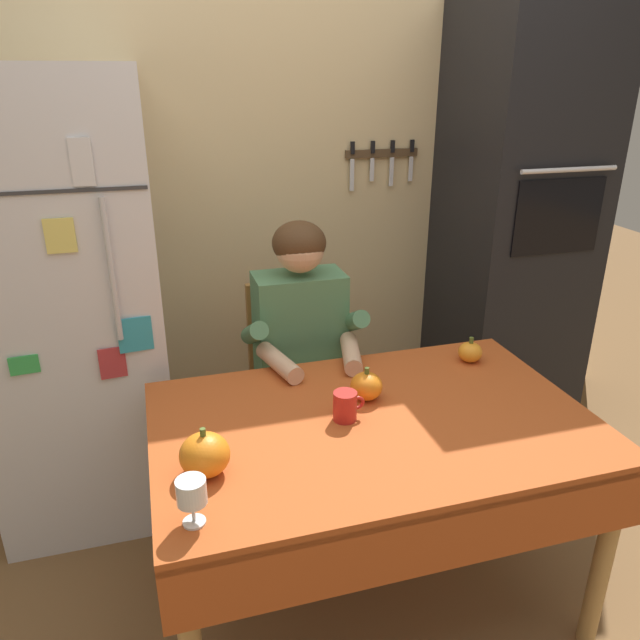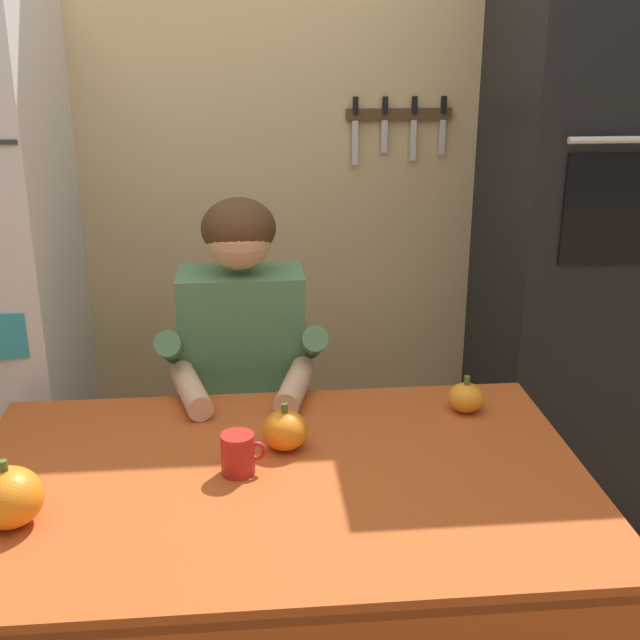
% 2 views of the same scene
% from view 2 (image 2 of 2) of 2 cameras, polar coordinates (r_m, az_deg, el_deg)
% --- Properties ---
extents(back_wall_assembly, '(3.70, 0.13, 2.60)m').
position_cam_2_polar(back_wall_assembly, '(2.90, -3.22, 11.86)').
color(back_wall_assembly, '#D1B784').
rests_on(back_wall_assembly, ground).
extents(wall_oven, '(0.60, 0.64, 2.10)m').
position_cam_2_polar(wall_oven, '(2.83, 17.95, 5.59)').
color(wall_oven, black).
rests_on(wall_oven, ground).
extents(dining_table, '(1.40, 0.90, 0.74)m').
position_cam_2_polar(dining_table, '(1.91, -2.79, -13.22)').
color(dining_table, tan).
rests_on(dining_table, ground).
extents(chair_behind_person, '(0.40, 0.40, 0.93)m').
position_cam_2_polar(chair_behind_person, '(2.67, -5.20, -6.68)').
color(chair_behind_person, '#9E6B33').
rests_on(chair_behind_person, ground).
extents(seated_person, '(0.47, 0.55, 1.25)m').
position_cam_2_polar(seated_person, '(2.40, -5.33, -3.84)').
color(seated_person, '#38384C').
rests_on(seated_person, ground).
extents(coffee_mug, '(0.10, 0.08, 0.10)m').
position_cam_2_polar(coffee_mug, '(1.88, -5.65, -9.19)').
color(coffee_mug, '#B2231E').
rests_on(coffee_mug, dining_table).
extents(pumpkin_large, '(0.11, 0.11, 0.12)m').
position_cam_2_polar(pumpkin_large, '(1.97, -2.44, -7.62)').
color(pumpkin_large, orange).
rests_on(pumpkin_large, dining_table).
extents(pumpkin_medium, '(0.14, 0.14, 0.14)m').
position_cam_2_polar(pumpkin_medium, '(1.80, -20.76, -11.40)').
color(pumpkin_medium, orange).
rests_on(pumpkin_medium, dining_table).
extents(pumpkin_small, '(0.09, 0.09, 0.10)m').
position_cam_2_polar(pumpkin_small, '(2.19, 10.06, -5.29)').
color(pumpkin_small, orange).
rests_on(pumpkin_small, dining_table).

